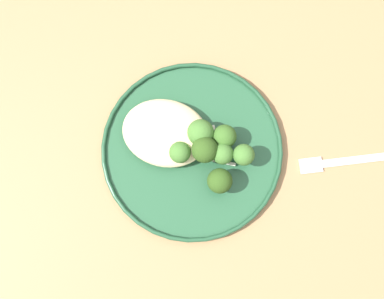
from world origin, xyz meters
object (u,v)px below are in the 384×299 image
object	(u,v)px
broccoli_floret_near_rim	(205,150)
broccoli_floret_beside_noodles	(220,181)
dinner_plate	(192,151)
seared_scallop_center_golden	(162,129)
seared_scallop_large_seared	(193,120)
broccoli_floret_front_edge	(201,133)
seared_scallop_tilted_round	(157,145)
dinner_fork	(352,160)
seared_scallop_half_hidden	(178,125)
broccoli_floret_split_head	(244,155)
broccoli_floret_rear_charred	(180,152)
broccoli_floret_small_sprig	(224,137)
broccoli_floret_right_tilted	(223,154)

from	to	relation	value
broccoli_floret_near_rim	broccoli_floret_beside_noodles	bearing A→B (deg)	-50.18
dinner_plate	seared_scallop_center_golden	bearing A→B (deg)	158.71
seared_scallop_large_seared	broccoli_floret_front_edge	bearing A→B (deg)	-51.00
broccoli_floret_beside_noodles	broccoli_floret_front_edge	world-z (taller)	broccoli_floret_front_edge
seared_scallop_tilted_round	dinner_fork	size ratio (longest dim) A/B	0.13
seared_scallop_half_hidden	seared_scallop_large_seared	world-z (taller)	same
seared_scallop_half_hidden	broccoli_floret_split_head	bearing A→B (deg)	-13.16
broccoli_floret_beside_noodles	broccoli_floret_rear_charred	bearing A→B (deg)	157.92
dinner_plate	broccoli_floret_small_sprig	xyz separation A→B (m)	(0.04, 0.03, 0.03)
seared_scallop_large_seared	broccoli_floret_near_rim	distance (m)	0.06
seared_scallop_center_golden	seared_scallop_large_seared	bearing A→B (deg)	30.25
broccoli_floret_split_head	broccoli_floret_right_tilted	bearing A→B (deg)	-169.67
broccoli_floret_small_sprig	broccoli_floret_near_rim	bearing A→B (deg)	-131.03
broccoli_floret_split_head	broccoli_floret_small_sprig	xyz separation A→B (m)	(-0.03, 0.02, -0.01)
seared_scallop_half_hidden	seared_scallop_center_golden	xyz separation A→B (m)	(-0.02, -0.01, -0.00)
seared_scallop_half_hidden	seared_scallop_large_seared	bearing A→B (deg)	33.91
seared_scallop_center_golden	seared_scallop_tilted_round	xyz separation A→B (m)	(-0.00, -0.03, 0.00)
seared_scallop_large_seared	broccoli_floret_front_edge	size ratio (longest dim) A/B	0.43
seared_scallop_half_hidden	broccoli_floret_right_tilted	size ratio (longest dim) A/B	0.59
seared_scallop_large_seared	broccoli_floret_split_head	world-z (taller)	broccoli_floret_split_head
broccoli_floret_split_head	broccoli_floret_right_tilted	world-z (taller)	broccoli_floret_split_head
broccoli_floret_small_sprig	broccoli_floret_front_edge	bearing A→B (deg)	-175.07
seared_scallop_large_seared	broccoli_floret_split_head	size ratio (longest dim) A/B	0.42
seared_scallop_half_hidden	dinner_plate	bearing A→B (deg)	-46.39
seared_scallop_large_seared	broccoli_floret_rear_charred	distance (m)	0.06
seared_scallop_half_hidden	broccoli_floret_right_tilted	xyz separation A→B (m)	(0.08, -0.03, 0.02)
seared_scallop_tilted_round	broccoli_floret_right_tilted	distance (m)	0.11
broccoli_floret_right_tilted	broccoli_floret_front_edge	distance (m)	0.05
broccoli_floret_split_head	broccoli_floret_near_rim	size ratio (longest dim) A/B	0.91
seared_scallop_tilted_round	broccoli_floret_split_head	distance (m)	0.14
broccoli_floret_front_edge	dinner_fork	xyz separation A→B (m)	(0.25, 0.02, -0.04)
broccoli_floret_rear_charred	dinner_fork	size ratio (longest dim) A/B	0.27
broccoli_floret_small_sprig	broccoli_floret_near_rim	distance (m)	0.04
seared_scallop_center_golden	broccoli_floret_beside_noodles	xyz separation A→B (m)	(0.11, -0.06, 0.02)
broccoli_floret_split_head	dinner_fork	xyz separation A→B (m)	(0.17, 0.04, -0.04)
broccoli_floret_split_head	dinner_fork	distance (m)	0.18
dinner_fork	seared_scallop_tilted_round	bearing A→B (deg)	-170.26
broccoli_floret_rear_charred	broccoli_floret_split_head	bearing A→B (deg)	11.07
seared_scallop_large_seared	broccoli_floret_small_sprig	distance (m)	0.06
seared_scallop_large_seared	dinner_plate	bearing A→B (deg)	-77.91
seared_scallop_half_hidden	seared_scallop_tilted_round	size ratio (longest dim) A/B	1.31
broccoli_floret_near_rim	broccoli_floret_front_edge	bearing A→B (deg)	116.30
broccoli_floret_beside_noodles	broccoli_floret_near_rim	xyz separation A→B (m)	(-0.03, 0.04, 0.01)
seared_scallop_center_golden	dinner_plate	bearing A→B (deg)	-21.29
seared_scallop_tilted_round	broccoli_floret_right_tilted	xyz separation A→B (m)	(0.10, 0.01, 0.02)
broccoli_floret_right_tilted	broccoli_floret_near_rim	bearing A→B (deg)	-177.82
broccoli_floret_small_sprig	broccoli_floret_front_edge	world-z (taller)	broccoli_floret_front_edge
broccoli_floret_beside_noodles	broccoli_floret_front_edge	distance (m)	0.08
broccoli_floret_right_tilted	broccoli_floret_small_sprig	world-z (taller)	same
broccoli_floret_small_sprig	dinner_fork	xyz separation A→B (m)	(0.21, 0.02, -0.04)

